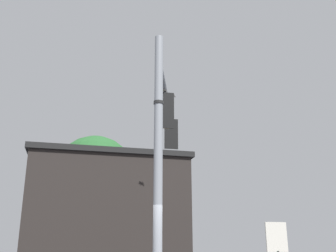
# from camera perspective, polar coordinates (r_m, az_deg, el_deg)

# --- Properties ---
(signal_pole) EXTENTS (0.23, 0.23, 7.23)m
(signal_pole) POSITION_cam_1_polar(r_m,az_deg,el_deg) (9.95, -1.47, -5.25)
(signal_pole) COLOR gray
(signal_pole) RESTS_ON ground
(mast_arm) EXTENTS (1.79, 5.44, 0.15)m
(mast_arm) POSITION_cam_1_polar(r_m,az_deg,el_deg) (13.48, -0.24, 4.24)
(mast_arm) COLOR gray
(traffic_light_nearest_pole) EXTENTS (0.54, 0.49, 1.31)m
(traffic_light_nearest_pole) POSITION_cam_1_polar(r_m,az_deg,el_deg) (12.55, -0.51, 2.12)
(traffic_light_nearest_pole) COLOR black
(traffic_light_mid_inner) EXTENTS (0.54, 0.49, 1.31)m
(traffic_light_mid_inner) POSITION_cam_1_polar(r_m,az_deg,el_deg) (15.19, 0.32, -1.33)
(traffic_light_mid_inner) COLOR black
(street_name_sign) EXTENTS (0.46, 1.15, 0.22)m
(street_name_sign) POSITION_cam_1_polar(r_m,az_deg,el_deg) (10.69, -1.25, 2.87)
(street_name_sign) COLOR #147238
(bird_flying) EXTENTS (0.34, 0.21, 0.12)m
(bird_flying) POSITION_cam_1_polar(r_m,az_deg,el_deg) (18.40, 0.60, 4.43)
(bird_flying) COLOR #4C4742
(storefront_building) EXTENTS (9.09, 8.96, 6.47)m
(storefront_building) POSITION_cam_1_polar(r_m,az_deg,el_deg) (23.88, -9.47, -12.88)
(storefront_building) COLOR #282321
(storefront_building) RESTS_ON ground
(tree_by_storefront) EXTENTS (4.76, 4.76, 7.72)m
(tree_by_storefront) POSITION_cam_1_polar(r_m,az_deg,el_deg) (22.91, -10.89, -7.41)
(tree_by_storefront) COLOR #4C3823
(tree_by_storefront) RESTS_ON ground
(historical_marker) EXTENTS (0.60, 0.08, 2.13)m
(historical_marker) POSITION_cam_1_polar(r_m,az_deg,el_deg) (10.89, 15.95, -17.37)
(historical_marker) COLOR #333333
(historical_marker) RESTS_ON ground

